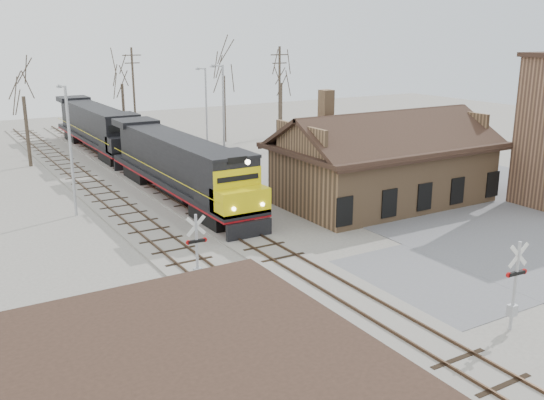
{
  "coord_description": "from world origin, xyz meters",
  "views": [
    {
      "loc": [
        -15.9,
        -19.37,
        11.56
      ],
      "look_at": [
        1.1,
        9.0,
        2.39
      ],
      "focal_mm": 40.0,
      "sensor_mm": 36.0,
      "label": 1
    }
  ],
  "objects": [
    {
      "name": "track_siding",
      "position": [
        -4.5,
        15.0,
        0.07
      ],
      "size": [
        3.4,
        90.0,
        0.24
      ],
      "color": "#9C978D",
      "rests_on": "ground"
    },
    {
      "name": "streetlight_a",
      "position": [
        -7.4,
        19.88,
        4.73
      ],
      "size": [
        0.25,
        2.04,
        8.39
      ],
      "color": "#A5A8AD",
      "rests_on": "ground"
    },
    {
      "name": "tree_c",
      "position": [
        4.37,
        46.16,
        7.19
      ],
      "size": [
        4.12,
        4.12,
        10.1
      ],
      "color": "#382D23",
      "rests_on": "ground"
    },
    {
      "name": "streetlight_c",
      "position": [
        8.14,
        32.89,
        4.73
      ],
      "size": [
        0.25,
        2.04,
        8.4
      ],
      "color": "#A5A8AD",
      "rests_on": "ground"
    },
    {
      "name": "ground",
      "position": [
        0.0,
        0.0,
        0.0
      ],
      "size": [
        140.0,
        140.0,
        0.0
      ],
      "primitive_type": "plane",
      "color": "#9C978D",
      "rests_on": "ground"
    },
    {
      "name": "utility_pole_c",
      "position": [
        15.98,
        32.37,
        5.36
      ],
      "size": [
        2.0,
        0.24,
        10.26
      ],
      "color": "#382D23",
      "rests_on": "ground"
    },
    {
      "name": "locomotive_lead",
      "position": [
        0.0,
        19.53,
        2.45
      ],
      "size": [
        3.13,
        20.96,
        4.65
      ],
      "color": "black",
      "rests_on": "ground"
    },
    {
      "name": "depot",
      "position": [
        11.99,
        12.0,
        2.41
      ],
      "size": [
        15.2,
        9.31,
        7.9
      ],
      "color": "#886646",
      "rests_on": "ground"
    },
    {
      "name": "tree_d",
      "position": [
        13.47,
        39.66,
        8.28
      ],
      "size": [
        4.74,
        4.74,
        11.62
      ],
      "color": "#382D23",
      "rests_on": "ground"
    },
    {
      "name": "road",
      "position": [
        0.0,
        0.0,
        0.01
      ],
      "size": [
        60.0,
        9.0,
        0.03
      ],
      "primitive_type": "cube",
      "color": "#5E5E63",
      "rests_on": "ground"
    },
    {
      "name": "locomotive_trailing",
      "position": [
        0.0,
        40.77,
        2.45
      ],
      "size": [
        3.13,
        20.96,
        4.41
      ],
      "color": "black",
      "rests_on": "ground"
    },
    {
      "name": "tree_b",
      "position": [
        -7.17,
        37.28,
        7.21
      ],
      "size": [
        4.13,
        4.13,
        10.13
      ],
      "color": "#382D23",
      "rests_on": "ground"
    },
    {
      "name": "utility_pole_b",
      "position": [
        4.9,
        43.88,
        5.26
      ],
      "size": [
        2.0,
        0.24,
        10.07
      ],
      "color": "#382D23",
      "rests_on": "ground"
    },
    {
      "name": "crossbuck_near",
      "position": [
        3.72,
        -5.33,
        1.78
      ],
      "size": [
        1.07,
        0.28,
        3.75
      ],
      "rotation": [
        0.0,
        0.0,
        -0.09
      ],
      "color": "#A5A8AD",
      "rests_on": "ground"
    },
    {
      "name": "tree_e",
      "position": [
        20.96,
        40.11,
        6.98
      ],
      "size": [
        4.0,
        4.0,
        9.81
      ],
      "color": "#382D23",
      "rests_on": "ground"
    },
    {
      "name": "crossbuck_far",
      "position": [
        -5.43,
        4.82,
        1.74
      ],
      "size": [
        1.04,
        0.27,
        3.64
      ],
      "rotation": [
        0.0,
        0.0,
        3.1
      ],
      "color": "#A5A8AD",
      "rests_on": "ground"
    },
    {
      "name": "streetlight_b",
      "position": [
        4.26,
        21.45,
        5.18
      ],
      "size": [
        0.25,
        2.04,
        9.28
      ],
      "color": "#A5A8AD",
      "rests_on": "ground"
    },
    {
      "name": "track_main",
      "position": [
        0.0,
        15.0,
        0.07
      ],
      "size": [
        3.4,
        90.0,
        0.24
      ],
      "color": "#9C978D",
      "rests_on": "ground"
    },
    {
      "name": "parking_lot",
      "position": [
        18.0,
        4.0,
        0.02
      ],
      "size": [
        22.0,
        26.0,
        0.03
      ],
      "primitive_type": "cube",
      "color": "#5E5E63",
      "rests_on": "ground"
    }
  ]
}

